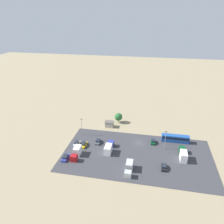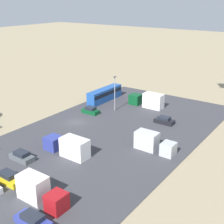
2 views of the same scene
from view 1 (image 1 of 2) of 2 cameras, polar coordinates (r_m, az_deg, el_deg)
The scene contains 17 objects.
ground_plane at distance 96.96m, azimuth 7.01°, elevation -7.97°, with size 400.00×400.00×0.00m, color gray.
parking_lot_surface at distance 89.43m, azimuth 6.51°, elevation -11.04°, with size 58.95×32.59×0.08m.
shed_building at distance 108.27m, azimuth -0.70°, elevation -3.18°, with size 4.27×3.18×2.79m.
bus at distance 99.85m, azimuth 16.21°, elevation -6.61°, with size 11.71×2.47×3.18m.
parked_car_0 at distance 94.36m, azimuth -7.40°, elevation -8.47°, with size 1.91×4.66×1.60m.
parked_car_1 at distance 88.10m, azimuth -12.05°, elevation -11.57°, with size 1.97×4.75×1.53m.
parked_car_2 at distance 83.92m, azimuth 13.44°, elevation -13.83°, with size 1.94×4.17×1.50m.
parked_car_3 at distance 95.55m, azimuth -9.17°, elevation -8.14°, with size 2.00×4.06×1.56m.
parked_car_4 at distance 95.86m, azimuth -3.67°, elevation -7.72°, with size 1.97×4.29×1.55m.
parked_car_5 at distance 97.26m, azimuth 10.69°, elevation -7.63°, with size 1.88×4.03×1.56m.
parked_truck_0 at distance 90.58m, azimuth 18.07°, elevation -10.48°, with size 2.49×8.68×3.53m.
parked_truck_1 at distance 90.16m, azimuth -0.82°, elevation -9.32°, with size 2.60×8.74×3.32m.
parked_truck_2 at distance 80.38m, azimuth 4.46°, elevation -14.34°, with size 2.42×7.24×3.15m.
parked_truck_3 at distance 88.38m, azimuth -9.25°, elevation -10.43°, with size 2.45×7.39×3.45m.
tree_near_shed at distance 111.66m, azimuth 1.70°, elevation -1.29°, with size 3.99×3.99×5.12m.
light_pole_lot_centre at distance 92.47m, azimuth 13.75°, elevation -6.94°, with size 0.90×0.28×8.25m.
light_pole_lot_edge at distance 100.69m, azimuth -7.90°, elevation -3.65°, with size 0.90×0.28×8.22m.
Camera 1 is at (-4.30, 81.67, 52.08)m, focal length 35.00 mm.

